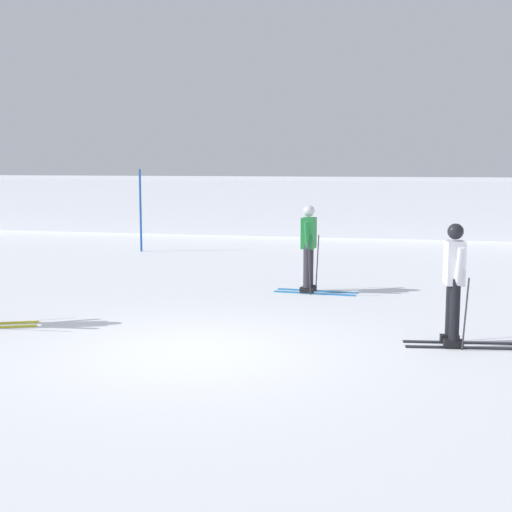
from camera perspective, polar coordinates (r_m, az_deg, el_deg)
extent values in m
plane|color=white|center=(9.72, -5.20, -7.66)|extent=(120.00, 120.00, 0.00)
cube|color=white|center=(27.66, 6.31, 4.21)|extent=(80.00, 7.35, 1.89)
cube|color=black|center=(10.53, 16.04, -6.68)|extent=(1.60, 0.30, 0.02)
cube|color=black|center=(10.27, 16.34, -7.06)|extent=(1.60, 0.30, 0.02)
cube|color=black|center=(10.49, 15.24, -6.37)|extent=(0.27, 0.15, 0.10)
cube|color=black|center=(10.22, 15.52, -6.74)|extent=(0.27, 0.15, 0.10)
cylinder|color=black|center=(10.39, 15.33, -3.82)|extent=(0.14, 0.14, 0.85)
cylinder|color=black|center=(10.12, 15.62, -4.13)|extent=(0.14, 0.14, 0.85)
cube|color=white|center=(10.15, 15.60, -0.52)|extent=(0.29, 0.41, 0.60)
cylinder|color=white|center=(10.40, 15.45, -0.39)|extent=(0.12, 0.27, 0.55)
cylinder|color=white|center=(9.91, 15.98, -0.79)|extent=(0.12, 0.27, 0.55)
sphere|color=black|center=(10.10, 15.68, 1.90)|extent=(0.22, 0.22, 0.22)
cylinder|color=#38383D|center=(10.62, 15.64, -3.73)|extent=(0.06, 0.29, 1.04)
cylinder|color=#38383D|center=(9.93, 16.42, -4.54)|extent=(0.06, 0.29, 1.04)
cube|color=#237AC6|center=(14.13, 4.91, -2.80)|extent=(1.60, 0.21, 0.02)
cube|color=#237AC6|center=(13.86, 4.68, -3.00)|extent=(1.60, 0.21, 0.02)
cube|color=black|center=(14.15, 4.32, -2.53)|extent=(0.27, 0.14, 0.10)
cube|color=black|center=(13.88, 4.08, -2.73)|extent=(0.27, 0.14, 0.10)
cylinder|color=#38333D|center=(14.08, 4.34, -0.63)|extent=(0.14, 0.14, 0.85)
cylinder|color=#38333D|center=(13.81, 4.09, -0.79)|extent=(0.14, 0.14, 0.85)
cube|color=#23843D|center=(13.86, 4.24, 1.85)|extent=(0.27, 0.40, 0.60)
cylinder|color=#23843D|center=(14.10, 4.54, 1.89)|extent=(0.11, 0.26, 0.55)
cylinder|color=#23843D|center=(13.62, 4.10, 1.69)|extent=(0.11, 0.26, 0.55)
sphere|color=silver|center=(13.83, 4.26, 3.62)|extent=(0.22, 0.22, 0.22)
cylinder|color=#38383D|center=(14.28, 4.93, -0.52)|extent=(0.04, 0.26, 1.09)
cylinder|color=#38383D|center=(13.56, 4.30, -0.95)|extent=(0.04, 0.26, 1.09)
cylinder|color=#1E56AD|center=(20.46, -9.23, 3.61)|extent=(0.06, 0.06, 2.33)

